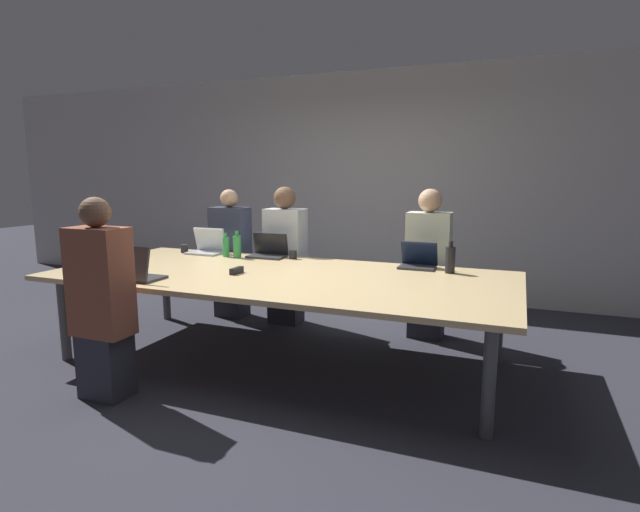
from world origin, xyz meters
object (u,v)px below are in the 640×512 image
at_px(cup_far_midleft, 293,255).
at_px(cup_far_left, 184,249).
at_px(bottle_far_midleft, 237,246).
at_px(person_near_left, 102,303).
at_px(person_far_right, 428,266).
at_px(bottle_far_left, 226,246).
at_px(person_far_left, 231,256).
at_px(person_far_midleft, 285,257).
at_px(stapler, 237,271).
at_px(laptop_far_right, 418,260).
at_px(laptop_near_left, 137,271).
at_px(bottle_far_right, 450,259).
at_px(bottle_near_left, 118,263).
at_px(laptop_far_midleft, 269,250).
at_px(laptop_far_left, 208,246).

bearing_deg(cup_far_midleft, cup_far_left, -176.52).
distance_m(bottle_far_midleft, person_near_left, 1.62).
bearing_deg(person_far_right, bottle_far_left, -164.66).
relative_size(person_near_left, person_far_left, 1.01).
height_order(person_far_midleft, stapler, person_far_midleft).
bearing_deg(laptop_far_right, cup_far_midleft, 179.45).
height_order(person_near_left, stapler, person_near_left).
relative_size(cup_far_midleft, bottle_far_midleft, 0.31).
bearing_deg(person_far_midleft, bottle_far_midleft, -123.48).
height_order(laptop_near_left, cup_far_left, laptop_near_left).
height_order(bottle_far_right, bottle_near_left, bottle_far_right).
bearing_deg(laptop_far_midleft, person_far_midleft, 83.28).
xyz_separation_m(person_far_right, laptop_near_left, (-1.90, -1.73, 0.13)).
relative_size(bottle_far_right, bottle_near_left, 1.15).
height_order(laptop_far_midleft, bottle_near_left, laptop_far_midleft).
height_order(bottle_far_left, stapler, bottle_far_left).
bearing_deg(person_far_left, bottle_far_left, -63.08).
distance_m(person_far_right, cup_far_midleft, 1.28).
relative_size(person_far_right, person_far_left, 1.02).
distance_m(bottle_far_right, person_far_left, 2.43).
height_order(bottle_far_right, person_near_left, person_near_left).
distance_m(person_far_right, laptop_near_left, 2.57).
xyz_separation_m(person_near_left, bottle_far_left, (-0.04, 1.62, 0.17)).
height_order(person_near_left, cup_far_left, person_near_left).
relative_size(laptop_near_left, laptop_far_left, 0.89).
xyz_separation_m(person_far_midleft, bottle_far_left, (-0.44, -0.43, 0.15)).
bearing_deg(laptop_far_midleft, bottle_far_right, -5.07).
distance_m(laptop_far_midleft, cup_far_midleft, 0.27).
relative_size(bottle_near_left, person_far_left, 0.17).
bearing_deg(bottle_far_left, laptop_far_midleft, 18.13).
xyz_separation_m(bottle_near_left, stapler, (0.83, 0.41, -0.07)).
relative_size(laptop_far_midleft, cup_far_left, 4.36).
height_order(person_far_right, person_far_left, person_far_right).
height_order(bottle_far_right, person_far_midleft, person_far_midleft).
bearing_deg(stapler, person_far_right, 43.40).
bearing_deg(laptop_near_left, laptop_far_right, -144.86).
bearing_deg(bottle_far_left, laptop_near_left, -90.83).
bearing_deg(cup_far_midleft, bottle_far_right, -5.55).
xyz_separation_m(cup_far_midleft, cup_far_left, (-1.20, -0.07, 0.00)).
bearing_deg(stapler, bottle_far_right, 23.94).
xyz_separation_m(bottle_far_midleft, person_near_left, (-0.10, -1.61, -0.18)).
distance_m(person_far_midleft, person_near_left, 2.09).
distance_m(person_far_right, cup_far_left, 2.46).
bearing_deg(person_far_midleft, bottle_far_right, -14.85).
bearing_deg(bottle_far_midleft, laptop_far_right, 4.23).
bearing_deg(laptop_far_left, person_near_left, -79.49).
distance_m(person_far_right, bottle_far_midleft, 1.83).
relative_size(bottle_far_midleft, laptop_near_left, 0.82).
distance_m(bottle_far_midleft, laptop_near_left, 1.21).
bearing_deg(person_far_left, laptop_far_left, -100.02).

